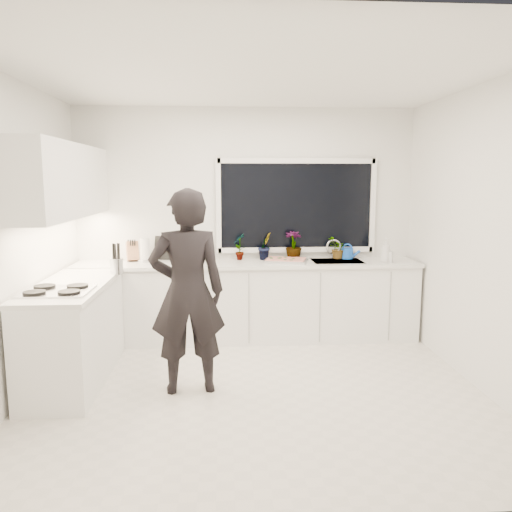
{
  "coord_description": "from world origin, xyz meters",
  "views": [
    {
      "loc": [
        -0.27,
        -4.23,
        1.86
      ],
      "look_at": [
        0.03,
        0.4,
        1.15
      ],
      "focal_mm": 35.0,
      "sensor_mm": 36.0,
      "label": 1
    }
  ],
  "objects": [
    {
      "name": "floor",
      "position": [
        0.0,
        0.0,
        -0.01
      ],
      "size": [
        4.0,
        3.5,
        0.02
      ],
      "primitive_type": "cube",
      "color": "beige",
      "rests_on": "ground"
    },
    {
      "name": "wall_back",
      "position": [
        0.0,
        1.76,
        1.35
      ],
      "size": [
        4.0,
        0.02,
        2.7
      ],
      "primitive_type": "cube",
      "color": "white",
      "rests_on": "ground"
    },
    {
      "name": "wall_left",
      "position": [
        -2.01,
        0.0,
        1.35
      ],
      "size": [
        0.02,
        3.5,
        2.7
      ],
      "primitive_type": "cube",
      "color": "white",
      "rests_on": "ground"
    },
    {
      "name": "wall_right",
      "position": [
        2.01,
        0.0,
        1.35
      ],
      "size": [
        0.02,
        3.5,
        2.7
      ],
      "primitive_type": "cube",
      "color": "white",
      "rests_on": "ground"
    },
    {
      "name": "ceiling",
      "position": [
        0.0,
        0.0,
        2.71
      ],
      "size": [
        4.0,
        3.5,
        0.02
      ],
      "primitive_type": "cube",
      "color": "white",
      "rests_on": "wall_back"
    },
    {
      "name": "window",
      "position": [
        0.6,
        1.73,
        1.55
      ],
      "size": [
        1.8,
        0.02,
        1.0
      ],
      "primitive_type": "cube",
      "color": "black",
      "rests_on": "wall_back"
    },
    {
      "name": "base_cabinets_back",
      "position": [
        0.0,
        1.45,
        0.44
      ],
      "size": [
        3.92,
        0.58,
        0.88
      ],
      "primitive_type": "cube",
      "color": "white",
      "rests_on": "floor"
    },
    {
      "name": "base_cabinets_left",
      "position": [
        -1.67,
        0.35,
        0.44
      ],
      "size": [
        0.58,
        1.6,
        0.88
      ],
      "primitive_type": "cube",
      "color": "white",
      "rests_on": "floor"
    },
    {
      "name": "countertop_back",
      "position": [
        0.0,
        1.44,
        0.9
      ],
      "size": [
        3.94,
        0.62,
        0.04
      ],
      "primitive_type": "cube",
      "color": "silver",
      "rests_on": "base_cabinets_back"
    },
    {
      "name": "countertop_left",
      "position": [
        -1.67,
        0.35,
        0.9
      ],
      "size": [
        0.62,
        1.6,
        0.04
      ],
      "primitive_type": "cube",
      "color": "silver",
      "rests_on": "base_cabinets_left"
    },
    {
      "name": "upper_cabinets",
      "position": [
        -1.79,
        0.7,
        1.85
      ],
      "size": [
        0.34,
        2.1,
        0.7
      ],
      "primitive_type": "cube",
      "color": "white",
      "rests_on": "wall_left"
    },
    {
      "name": "sink",
      "position": [
        1.05,
        1.45,
        0.87
      ],
      "size": [
        0.58,
        0.42,
        0.14
      ],
      "primitive_type": "cube",
      "color": "silver",
      "rests_on": "countertop_back"
    },
    {
      "name": "faucet",
      "position": [
        1.05,
        1.65,
        1.03
      ],
      "size": [
        0.03,
        0.03,
        0.22
      ],
      "primitive_type": "cylinder",
      "color": "silver",
      "rests_on": "countertop_back"
    },
    {
      "name": "stovetop",
      "position": [
        -1.69,
        -0.0,
        0.94
      ],
      "size": [
        0.56,
        0.48,
        0.03
      ],
      "primitive_type": "cube",
      "color": "black",
      "rests_on": "countertop_left"
    },
    {
      "name": "person",
      "position": [
        -0.59,
        0.03,
        0.9
      ],
      "size": [
        0.7,
        0.51,
        1.79
      ],
      "primitive_type": "imported",
      "rotation": [
        0.0,
        0.0,
        3.26
      ],
      "color": "black",
      "rests_on": "floor"
    },
    {
      "name": "pizza_tray",
      "position": [
        0.44,
        1.42,
        0.94
      ],
      "size": [
        0.56,
        0.47,
        0.03
      ],
      "primitive_type": "cube",
      "rotation": [
        0.0,
        0.0,
        -0.28
      ],
      "color": "#BABABE",
      "rests_on": "countertop_back"
    },
    {
      "name": "pizza",
      "position": [
        0.44,
        1.42,
        0.95
      ],
      "size": [
        0.51,
        0.42,
        0.01
      ],
      "primitive_type": "cube",
      "rotation": [
        0.0,
        0.0,
        -0.28
      ],
      "color": "red",
      "rests_on": "pizza_tray"
    },
    {
      "name": "watering_can",
      "position": [
        1.21,
        1.61,
        0.98
      ],
      "size": [
        0.17,
        0.17,
        0.13
      ],
      "primitive_type": "cylinder",
      "rotation": [
        0.0,
        0.0,
        -0.2
      ],
      "color": "blue",
      "rests_on": "countertop_back"
    },
    {
      "name": "paper_towel_roll",
      "position": [
        -1.18,
        1.55,
        1.05
      ],
      "size": [
        0.14,
        0.14,
        0.26
      ],
      "primitive_type": "cylinder",
      "rotation": [
        0.0,
        0.0,
        -0.36
      ],
      "color": "silver",
      "rests_on": "countertop_back"
    },
    {
      "name": "knife_block",
      "position": [
        -1.33,
        1.59,
        1.03
      ],
      "size": [
        0.16,
        0.14,
        0.22
      ],
      "primitive_type": "cube",
      "rotation": [
        0.0,
        0.0,
        0.33
      ],
      "color": "#A2734B",
      "rests_on": "countertop_back"
    },
    {
      "name": "utensil_crock",
      "position": [
        -1.35,
        0.8,
        1.0
      ],
      "size": [
        0.16,
        0.16,
        0.16
      ],
      "primitive_type": "cylinder",
      "rotation": [
        0.0,
        0.0,
        -0.3
      ],
      "color": "silver",
      "rests_on": "countertop_left"
    },
    {
      "name": "picture_frame_large",
      "position": [
        -0.99,
        1.69,
        1.06
      ],
      "size": [
        0.21,
        0.1,
        0.28
      ],
      "primitive_type": "cube",
      "rotation": [
        0.0,
        0.0,
        -0.37
      ],
      "color": "black",
      "rests_on": "countertop_back"
    },
    {
      "name": "picture_frame_small",
      "position": [
        -0.54,
        1.69,
        1.07
      ],
      "size": [
        0.25,
        0.09,
        0.3
      ],
      "primitive_type": "cube",
      "rotation": [
        0.0,
        0.0,
        0.28
      ],
      "color": "black",
      "rests_on": "countertop_back"
    },
    {
      "name": "herb_plants",
      "position": [
        0.55,
        1.61,
        1.07
      ],
      "size": [
        1.42,
        0.3,
        0.34
      ],
      "color": "#26662D",
      "rests_on": "countertop_back"
    },
    {
      "name": "soap_bottles",
      "position": [
        1.59,
        1.3,
        1.05
      ],
      "size": [
        0.17,
        0.15,
        0.28
      ],
      "color": "#D8BF66",
      "rests_on": "countertop_back"
    }
  ]
}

